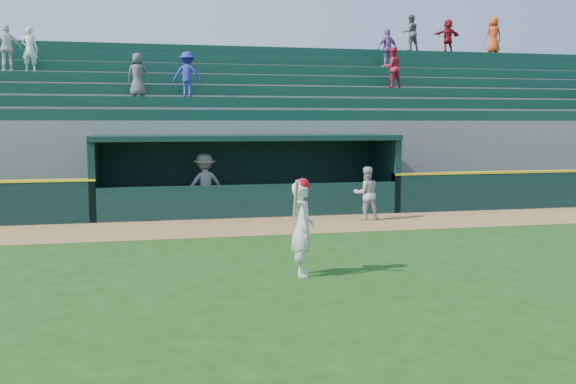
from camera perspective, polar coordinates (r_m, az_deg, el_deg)
The scene contains 7 objects.
ground at distance 13.04m, azimuth 1.54°, elevation -6.44°, with size 120.00×120.00×0.00m, color #1B4310.
warning_track at distance 17.75m, azimuth -2.32°, elevation -3.03°, with size 40.00×3.00×0.01m, color olive.
dugout_player_front at distance 18.89m, azimuth 6.96°, elevation -0.12°, with size 0.76×0.59×1.57m, color #ADADA7.
dugout_player_inside at distance 19.89m, azimuth -7.41°, elevation 0.68°, with size 1.23×0.71×1.91m, color gray.
dugout at distance 20.64m, azimuth -3.87°, elevation 2.04°, with size 9.40×2.80×2.46m.
stands at distance 25.10m, azimuth -5.44°, elevation 5.16°, with size 34.50×6.25×7.58m.
batter_at_plate at distance 11.95m, azimuth 1.29°, elevation -3.12°, with size 0.52×0.84×1.85m.
Camera 1 is at (-3.10, -12.34, 2.86)m, focal length 40.00 mm.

